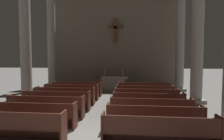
% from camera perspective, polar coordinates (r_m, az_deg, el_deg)
% --- Properties ---
extents(pew_left_row_1, '(3.25, 0.50, 0.95)m').
position_cam_1_polar(pew_left_row_1, '(6.69, -27.90, -14.62)').
color(pew_left_row_1, '#4C2319').
rests_on(pew_left_row_1, ground).
extents(pew_left_row_2, '(3.25, 0.50, 0.95)m').
position_cam_1_polar(pew_left_row_2, '(7.62, -23.04, -12.24)').
color(pew_left_row_2, '#4C2319').
rests_on(pew_left_row_2, ground).
extents(pew_left_row_3, '(3.25, 0.50, 0.95)m').
position_cam_1_polar(pew_left_row_3, '(8.59, -19.32, -10.33)').
color(pew_left_row_3, '#4C2319').
rests_on(pew_left_row_3, ground).
extents(pew_left_row_4, '(3.25, 0.50, 0.95)m').
position_cam_1_polar(pew_left_row_4, '(9.61, -16.41, -8.79)').
color(pew_left_row_4, '#4C2319').
rests_on(pew_left_row_4, ground).
extents(pew_left_row_5, '(3.25, 0.50, 0.95)m').
position_cam_1_polar(pew_left_row_5, '(10.65, -14.07, -7.53)').
color(pew_left_row_5, '#4C2319').
rests_on(pew_left_row_5, ground).
extents(pew_left_row_6, '(3.25, 0.50, 0.95)m').
position_cam_1_polar(pew_left_row_6, '(11.70, -12.17, -6.48)').
color(pew_left_row_6, '#4C2319').
rests_on(pew_left_row_6, ground).
extents(pew_left_row_7, '(3.25, 0.50, 0.95)m').
position_cam_1_polar(pew_left_row_7, '(12.77, -10.59, -5.61)').
color(pew_left_row_7, '#4C2319').
rests_on(pew_left_row_7, ground).
extents(pew_right_row_1, '(3.25, 0.50, 0.95)m').
position_cam_1_polar(pew_right_row_1, '(5.71, 14.10, -17.51)').
color(pew_right_row_1, '#4C2319').
rests_on(pew_right_row_1, ground).
extents(pew_right_row_2, '(3.25, 0.50, 0.95)m').
position_cam_1_polar(pew_right_row_2, '(6.77, 12.67, -14.05)').
color(pew_right_row_2, '#4C2319').
rests_on(pew_right_row_2, ground).
extents(pew_right_row_3, '(3.25, 0.50, 0.95)m').
position_cam_1_polar(pew_right_row_3, '(7.85, 11.67, -11.53)').
color(pew_right_row_3, '#4C2319').
rests_on(pew_right_row_3, ground).
extents(pew_right_row_4, '(3.25, 0.50, 0.95)m').
position_cam_1_polar(pew_right_row_4, '(8.95, 10.92, -9.63)').
color(pew_right_row_4, '#4C2319').
rests_on(pew_right_row_4, ground).
extents(pew_right_row_5, '(3.25, 0.50, 0.95)m').
position_cam_1_polar(pew_right_row_5, '(10.06, 10.34, -8.14)').
color(pew_right_row_5, '#4C2319').
rests_on(pew_right_row_5, ground).
extents(pew_right_row_6, '(3.25, 0.50, 0.95)m').
position_cam_1_polar(pew_right_row_6, '(11.17, 9.88, -6.94)').
color(pew_right_row_6, '#4C2319').
rests_on(pew_right_row_6, ground).
extents(pew_right_row_7, '(3.25, 0.50, 0.95)m').
position_cam_1_polar(pew_right_row_7, '(12.29, 9.51, -5.96)').
color(pew_right_row_7, '#4C2319').
rests_on(pew_right_row_7, ground).
extents(column_left_second, '(0.97, 0.97, 7.61)m').
position_cam_1_polar(column_left_second, '(12.85, -24.69, 8.68)').
color(column_left_second, '#9E998E').
rests_on(column_left_second, ground).
extents(column_right_second, '(0.97, 0.97, 7.61)m').
position_cam_1_polar(column_right_second, '(11.70, 24.42, 9.21)').
color(column_right_second, '#9E998E').
rests_on(column_right_second, ground).
extents(column_left_third, '(0.97, 0.97, 7.61)m').
position_cam_1_polar(column_left_third, '(16.25, -17.77, 7.73)').
color(column_left_third, '#9E998E').
rests_on(column_left_third, ground).
extents(column_right_third, '(0.97, 0.97, 7.61)m').
position_cam_1_polar(column_right_third, '(15.36, 19.84, 7.93)').
color(column_right_third, '#9E998E').
rests_on(column_right_third, ground).
extents(altar, '(2.20, 0.90, 1.01)m').
position_cam_1_polar(altar, '(15.10, 0.48, -3.89)').
color(altar, '#A8A399').
rests_on(altar, ground).
extents(candlestick_left, '(0.16, 0.16, 0.57)m').
position_cam_1_polar(candlestick_left, '(15.10, -2.16, -1.41)').
color(candlestick_left, '#B79338').
rests_on(candlestick_left, altar).
extents(candlestick_right, '(0.16, 0.16, 0.57)m').
position_cam_1_polar(candlestick_right, '(14.98, 3.15, -1.45)').
color(candlestick_right, '#B79338').
rests_on(candlestick_right, altar).
extents(apse_with_cross, '(11.17, 0.50, 8.82)m').
position_cam_1_polar(apse_with_cross, '(16.94, 1.09, 10.10)').
color(apse_with_cross, '#706656').
rests_on(apse_with_cross, ground).
extents(lectern, '(0.44, 0.36, 1.15)m').
position_cam_1_polar(lectern, '(14.05, -4.14, -4.41)').
color(lectern, '#4C2319').
rests_on(lectern, ground).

